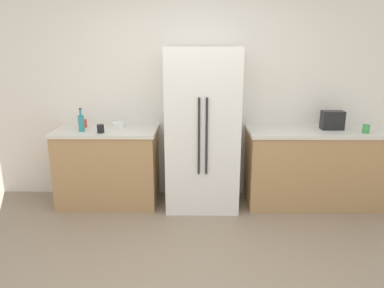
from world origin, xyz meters
TOP-DOWN VIEW (x-y plane):
  - ground_plane at (0.00, 0.00)m, footprint 9.62×9.62m
  - kitchen_back_panel at (0.00, 1.96)m, footprint 4.78×0.10m
  - counter_left at (-0.94, 1.60)m, footprint 1.17×0.62m
  - counter_right at (1.51, 1.60)m, footprint 1.63×0.62m
  - refrigerator at (0.17, 1.56)m, footprint 0.81×0.67m
  - toaster at (1.66, 1.64)m, footprint 0.24×0.14m
  - bottle_a at (-1.18, 1.50)m, footprint 0.07×0.07m
  - cup_a at (-1.23, 1.71)m, footprint 0.08×0.08m
  - cup_b at (1.97, 1.46)m, footprint 0.07×0.07m
  - cup_c at (-0.95, 1.43)m, footprint 0.08×0.08m
  - bowl_a at (-0.81, 1.71)m, footprint 0.16×0.16m

SIDE VIEW (x-z plane):
  - ground_plane at x=0.00m, z-range 0.00..0.00m
  - counter_right at x=1.51m, z-range 0.00..0.90m
  - counter_left at x=-0.94m, z-range 0.00..0.90m
  - refrigerator at x=0.17m, z-range 0.00..1.82m
  - bowl_a at x=-0.81m, z-range 0.90..0.96m
  - cup_a at x=-1.23m, z-range 0.90..0.99m
  - cup_c at x=-0.95m, z-range 0.90..0.99m
  - cup_b at x=1.97m, z-range 0.90..1.00m
  - bottle_a at x=-1.18m, z-range 0.87..1.13m
  - toaster at x=1.66m, z-range 0.90..1.12m
  - kitchen_back_panel at x=0.00m, z-range 0.00..2.71m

